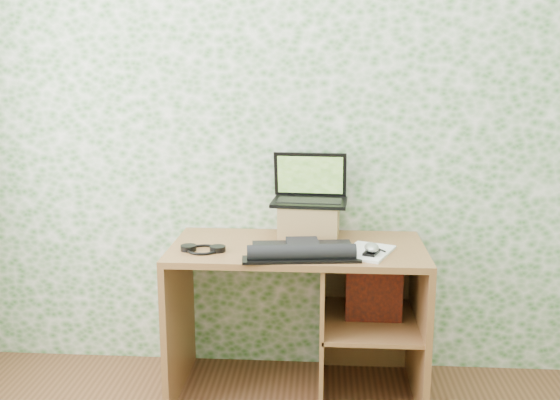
# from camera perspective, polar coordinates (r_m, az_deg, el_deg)

# --- Properties ---
(wall_back) EXTENTS (3.50, 0.00, 3.50)m
(wall_back) POSITION_cam_1_polar(r_m,az_deg,el_deg) (3.16, 1.91, 7.01)
(wall_back) COLOR white
(wall_back) RESTS_ON ground
(desk) EXTENTS (1.20, 0.60, 0.75)m
(desk) POSITION_cam_1_polar(r_m,az_deg,el_deg) (3.07, 3.08, -8.88)
(desk) COLOR brown
(desk) RESTS_ON floor
(riser) EXTENTS (0.30, 0.26, 0.17)m
(riser) POSITION_cam_1_polar(r_m,az_deg,el_deg) (3.08, 2.69, -1.92)
(riser) COLOR #9B7645
(riser) RESTS_ON desk
(laptop) EXTENTS (0.38, 0.28, 0.24)m
(laptop) POSITION_cam_1_polar(r_m,az_deg,el_deg) (3.08, 2.73, 0.84)
(laptop) COLOR black
(laptop) RESTS_ON riser
(keyboard) EXTENTS (0.53, 0.31, 0.07)m
(keyboard) POSITION_cam_1_polar(r_m,az_deg,el_deg) (2.80, 2.02, -4.65)
(keyboard) COLOR black
(keyboard) RESTS_ON desk
(headphones) EXTENTS (0.21, 0.16, 0.03)m
(headphones) POSITION_cam_1_polar(r_m,az_deg,el_deg) (2.89, -7.05, -4.47)
(headphones) COLOR black
(headphones) RESTS_ON desk
(notepad) EXTENTS (0.28, 0.32, 0.01)m
(notepad) POSITION_cam_1_polar(r_m,az_deg,el_deg) (2.87, 8.00, -4.72)
(notepad) COLOR white
(notepad) RESTS_ON desk
(mouse) EXTENTS (0.10, 0.12, 0.04)m
(mouse) POSITION_cam_1_polar(r_m,az_deg,el_deg) (2.82, 8.36, -4.53)
(mouse) COLOR #B9B9BC
(mouse) RESTS_ON notepad
(pen) EXTENTS (0.07, 0.11, 0.01)m
(pen) POSITION_cam_1_polar(r_m,az_deg,el_deg) (2.90, 8.83, -4.36)
(pen) COLOR black
(pen) RESTS_ON notepad
(red_box) EXTENTS (0.27, 0.09, 0.32)m
(red_box) POSITION_cam_1_polar(r_m,az_deg,el_deg) (3.03, 8.58, -7.92)
(red_box) COLOR maroon
(red_box) RESTS_ON desk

